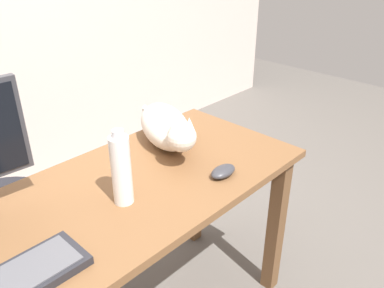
# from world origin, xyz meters

# --- Properties ---
(desk) EXTENTS (1.56, 0.63, 0.75)m
(desk) POSITION_xyz_m (0.00, 0.00, 0.64)
(desk) COLOR brown
(desk) RESTS_ON ground_plane
(cat) EXTENTS (0.33, 0.55, 0.20)m
(cat) POSITION_xyz_m (0.42, 0.13, 0.83)
(cat) COLOR silver
(cat) RESTS_ON desk
(computer_mouse) EXTENTS (0.11, 0.06, 0.04)m
(computer_mouse) POSITION_xyz_m (0.40, -0.19, 0.77)
(computer_mouse) COLOR #333338
(computer_mouse) RESTS_ON desk
(spray_bottle) EXTENTS (0.06, 0.06, 0.26)m
(spray_bottle) POSITION_xyz_m (0.06, -0.06, 0.87)
(spray_bottle) COLOR silver
(spray_bottle) RESTS_ON desk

